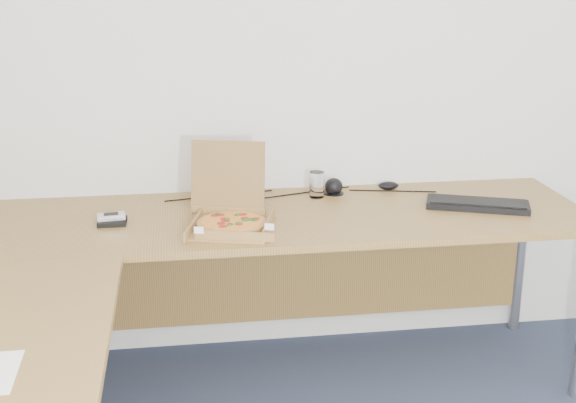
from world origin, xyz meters
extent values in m
cube|color=olive|center=(-0.50, 1.40, 0.71)|extent=(2.50, 0.70, 0.03)
cylinder|color=gray|center=(0.70, 1.70, 0.35)|extent=(0.05, 0.05, 0.70)
cube|color=olive|center=(-0.66, 1.25, 0.73)|extent=(0.29, 0.29, 0.01)
cube|color=olive|center=(-0.66, 1.42, 0.88)|extent=(0.29, 0.06, 0.28)
cylinder|color=#BF7A42|center=(-0.66, 1.25, 0.75)|extent=(0.26, 0.26, 0.02)
cylinder|color=#B03C18|center=(-0.66, 1.25, 0.76)|extent=(0.22, 0.22, 0.00)
cylinder|color=white|center=(-0.28, 1.60, 0.78)|extent=(0.06, 0.06, 0.11)
cube|color=black|center=(0.33, 1.37, 0.74)|extent=(0.43, 0.28, 0.03)
ellipsoid|color=black|center=(0.05, 1.67, 0.75)|extent=(0.10, 0.08, 0.03)
cube|color=black|center=(-1.11, 1.38, 0.74)|extent=(0.11, 0.09, 0.02)
cube|color=#B2B5BA|center=(-1.11, 1.38, 0.76)|extent=(0.11, 0.07, 0.02)
ellipsoid|color=black|center=(-0.20, 1.64, 0.77)|extent=(0.09, 0.09, 0.07)
camera|label=1|loc=(-0.84, -1.42, 1.70)|focal=47.74mm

